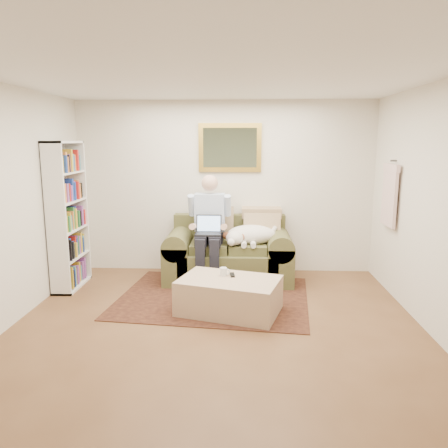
# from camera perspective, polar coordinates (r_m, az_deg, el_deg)

# --- Properties ---
(room_shell) EXTENTS (4.51, 5.00, 2.61)m
(room_shell) POSITION_cam_1_polar(r_m,az_deg,el_deg) (4.56, -1.05, 1.97)
(room_shell) COLOR brown
(room_shell) RESTS_ON ground
(rug) EXTENTS (2.59, 2.17, 0.01)m
(rug) POSITION_cam_1_polar(r_m,az_deg,el_deg) (5.75, -1.36, -9.51)
(rug) COLOR black
(rug) RESTS_ON room_shell
(sofa) EXTENTS (1.82, 0.92, 1.09)m
(sofa) POSITION_cam_1_polar(r_m,az_deg,el_deg) (6.38, 0.61, -4.53)
(sofa) COLOR #4B4B28
(sofa) RESTS_ON room_shell
(seated_man) EXTENTS (0.60, 0.85, 1.53)m
(seated_man) POSITION_cam_1_polar(r_m,az_deg,el_deg) (6.12, -1.98, -0.85)
(seated_man) COLOR #8CA6D8
(seated_man) RESTS_ON sofa
(laptop) EXTENTS (0.35, 0.28, 0.26)m
(laptop) POSITION_cam_1_polar(r_m,az_deg,el_deg) (6.05, -2.03, -0.64)
(laptop) COLOR black
(laptop) RESTS_ON seated_man
(sleeping_dog) EXTENTS (0.75, 0.47, 0.28)m
(sleeping_dog) POSITION_cam_1_polar(r_m,az_deg,el_deg) (6.19, 3.61, -1.38)
(sleeping_dog) COLOR white
(sleeping_dog) RESTS_ON sofa
(ottoman) EXTENTS (1.30, 1.02, 0.41)m
(ottoman) POSITION_cam_1_polar(r_m,az_deg,el_deg) (5.20, 0.69, -9.35)
(ottoman) COLOR tan
(ottoman) RESTS_ON room_shell
(coffee_mug) EXTENTS (0.08, 0.08, 0.10)m
(coffee_mug) POSITION_cam_1_polar(r_m,az_deg,el_deg) (5.24, -0.09, -6.25)
(coffee_mug) COLOR white
(coffee_mug) RESTS_ON ottoman
(tv_remote) EXTENTS (0.07, 0.15, 0.02)m
(tv_remote) POSITION_cam_1_polar(r_m,az_deg,el_deg) (5.25, 1.10, -6.66)
(tv_remote) COLOR black
(tv_remote) RESTS_ON ottoman
(bookshelf) EXTENTS (0.28, 0.80, 2.00)m
(bookshelf) POSITION_cam_1_polar(r_m,az_deg,el_deg) (6.29, -19.76, 1.02)
(bookshelf) COLOR white
(bookshelf) RESTS_ON room_shell
(wall_mirror) EXTENTS (0.94, 0.04, 0.72)m
(wall_mirror) POSITION_cam_1_polar(r_m,az_deg,el_deg) (6.61, 0.78, 9.94)
(wall_mirror) COLOR gold
(wall_mirror) RESTS_ON room_shell
(hanging_shirt) EXTENTS (0.06, 0.52, 0.90)m
(hanging_shirt) POSITION_cam_1_polar(r_m,az_deg,el_deg) (6.08, 20.84, 3.97)
(hanging_shirt) COLOR beige
(hanging_shirt) RESTS_ON room_shell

